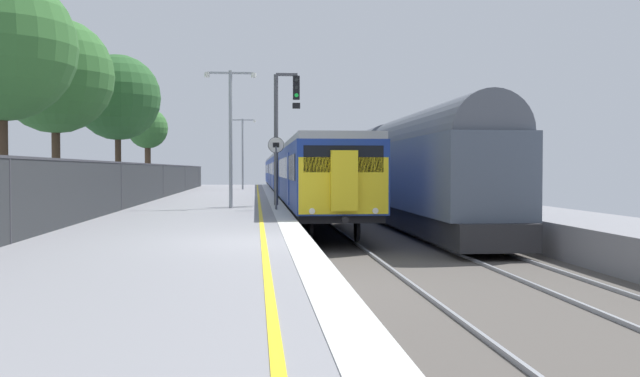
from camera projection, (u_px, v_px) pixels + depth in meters
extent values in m
cube|color=gray|center=(159.00, 267.00, 14.35)|extent=(6.40, 110.00, 1.00)
cube|color=silver|center=(300.00, 241.00, 14.61)|extent=(0.60, 110.00, 0.01)
cube|color=yellow|center=(264.00, 242.00, 14.54)|extent=(0.12, 110.00, 0.01)
cube|color=#4C4742|center=(566.00, 289.00, 15.17)|extent=(11.00, 110.00, 0.20)
cube|color=gray|center=(346.00, 286.00, 14.72)|extent=(0.07, 110.00, 0.08)
cube|color=gray|center=(413.00, 285.00, 14.86)|extent=(0.07, 110.00, 0.08)
cube|color=gray|center=(530.00, 284.00, 15.09)|extent=(0.07, 110.00, 0.08)
cube|color=gray|center=(593.00, 283.00, 15.22)|extent=(0.07, 110.00, 0.08)
cube|color=navy|center=(314.00, 175.00, 31.23)|extent=(2.80, 21.00, 2.30)
cube|color=black|center=(314.00, 203.00, 31.27)|extent=(2.64, 20.40, 0.25)
cube|color=#93999E|center=(314.00, 146.00, 31.20)|extent=(2.68, 21.00, 0.24)
cube|color=black|center=(283.00, 168.00, 31.10)|extent=(0.02, 19.40, 0.84)
cube|color=#1D3A98|center=(288.00, 178.00, 25.88)|extent=(0.03, 1.10, 1.90)
cube|color=#1D3A98|center=(279.00, 176.00, 36.33)|extent=(0.03, 1.10, 1.90)
cylinder|color=black|center=(311.00, 229.00, 23.35)|extent=(0.12, 0.84, 0.84)
cylinder|color=black|center=(357.00, 229.00, 23.49)|extent=(0.12, 0.84, 0.84)
cylinder|color=black|center=(288.00, 205.00, 39.07)|extent=(0.12, 0.84, 0.84)
cylinder|color=black|center=(316.00, 205.00, 39.22)|extent=(0.12, 0.84, 0.84)
cube|color=navy|center=(290.00, 173.00, 52.73)|extent=(2.80, 21.00, 2.30)
cube|color=black|center=(290.00, 189.00, 52.77)|extent=(2.64, 20.40, 0.25)
cube|color=#93999E|center=(290.00, 156.00, 52.70)|extent=(2.68, 21.00, 0.24)
cube|color=black|center=(271.00, 169.00, 52.60)|extent=(0.02, 19.40, 0.84)
cube|color=#1D3A98|center=(273.00, 174.00, 47.38)|extent=(0.03, 1.10, 1.90)
cube|color=#1D3A98|center=(270.00, 173.00, 57.83)|extent=(0.03, 1.10, 1.90)
cylinder|color=black|center=(284.00, 201.00, 44.85)|extent=(0.12, 0.84, 0.84)
cylinder|color=black|center=(308.00, 201.00, 44.99)|extent=(0.12, 0.84, 0.84)
cylinder|color=black|center=(277.00, 193.00, 60.57)|extent=(0.12, 0.84, 0.84)
cylinder|color=black|center=(295.00, 193.00, 60.72)|extent=(0.12, 0.84, 0.84)
cube|color=navy|center=(280.00, 172.00, 74.23)|extent=(2.80, 21.00, 2.30)
cube|color=black|center=(280.00, 184.00, 74.27)|extent=(2.64, 20.40, 0.25)
cube|color=#93999E|center=(280.00, 160.00, 74.20)|extent=(2.68, 21.00, 0.24)
cube|color=black|center=(267.00, 169.00, 74.10)|extent=(0.02, 19.40, 0.84)
cube|color=#1D3A98|center=(268.00, 173.00, 68.88)|extent=(0.03, 1.10, 1.90)
cube|color=#1D3A98|center=(266.00, 172.00, 79.33)|extent=(0.03, 1.10, 1.90)
cylinder|color=black|center=(275.00, 191.00, 66.35)|extent=(0.12, 0.84, 0.84)
cylinder|color=black|center=(291.00, 191.00, 66.49)|extent=(0.12, 0.84, 0.84)
cylinder|color=black|center=(271.00, 187.00, 82.07)|extent=(0.12, 0.84, 0.84)
cylinder|color=black|center=(284.00, 186.00, 82.22)|extent=(0.12, 0.84, 0.84)
cube|color=yellow|center=(344.00, 186.00, 20.83)|extent=(2.70, 0.10, 1.70)
cube|color=black|center=(344.00, 159.00, 20.80)|extent=(2.40, 0.08, 0.80)
cube|color=yellow|center=(344.00, 181.00, 20.69)|extent=(0.80, 0.24, 1.80)
cylinder|color=white|center=(312.00, 211.00, 20.70)|extent=(0.18, 0.06, 0.18)
cylinder|color=white|center=(375.00, 211.00, 20.88)|extent=(0.18, 0.06, 0.18)
cylinder|color=black|center=(345.00, 220.00, 20.57)|extent=(0.20, 0.35, 0.20)
cube|color=black|center=(290.00, 152.00, 52.69)|extent=(0.60, 0.90, 0.20)
cube|color=#232326|center=(432.00, 219.00, 26.32)|extent=(2.30, 14.98, 0.79)
cube|color=#4C5666|center=(432.00, 175.00, 26.27)|extent=(2.60, 14.18, 2.57)
cylinder|color=#515660|center=(432.00, 141.00, 26.23)|extent=(2.39, 13.78, 2.39)
cylinder|color=black|center=(452.00, 237.00, 20.78)|extent=(0.12, 0.84, 0.84)
cylinder|color=black|center=(503.00, 236.00, 20.92)|extent=(0.12, 0.84, 0.84)
cylinder|color=black|center=(385.00, 214.00, 31.71)|extent=(0.12, 0.84, 0.84)
cylinder|color=black|center=(418.00, 213.00, 31.86)|extent=(0.12, 0.84, 0.84)
cube|color=#232326|center=(366.00, 201.00, 42.03)|extent=(2.30, 14.98, 0.79)
cube|color=#4C5666|center=(366.00, 173.00, 41.98)|extent=(2.60, 14.18, 2.57)
cylinder|color=#515660|center=(366.00, 151.00, 41.95)|extent=(2.39, 13.78, 2.39)
cylinder|color=black|center=(368.00, 208.00, 36.49)|extent=(0.12, 0.84, 0.84)
cylinder|color=black|center=(397.00, 208.00, 36.64)|extent=(0.12, 0.84, 0.84)
cylinder|color=black|center=(342.00, 199.00, 47.42)|extent=(0.12, 0.84, 0.84)
cylinder|color=black|center=(365.00, 199.00, 47.57)|extent=(0.12, 0.84, 0.84)
cube|color=#232326|center=(336.00, 192.00, 57.74)|extent=(2.30, 14.98, 0.79)
cube|color=#4C5666|center=(336.00, 172.00, 57.69)|extent=(2.60, 14.18, 2.57)
cylinder|color=#515660|center=(336.00, 156.00, 57.66)|extent=(2.39, 13.78, 2.39)
cylinder|color=black|center=(334.00, 196.00, 52.20)|extent=(0.12, 0.84, 0.84)
cylinder|color=black|center=(355.00, 196.00, 52.35)|extent=(0.12, 0.84, 0.84)
cylinder|color=black|center=(320.00, 192.00, 63.13)|extent=(0.12, 0.84, 0.84)
cylinder|color=black|center=(337.00, 192.00, 63.28)|extent=(0.12, 0.84, 0.84)
cube|color=#232326|center=(319.00, 187.00, 73.45)|extent=(2.30, 14.98, 0.79)
cube|color=#4C5666|center=(319.00, 171.00, 73.40)|extent=(2.60, 14.18, 2.57)
cylinder|color=#515660|center=(319.00, 159.00, 73.37)|extent=(2.39, 13.78, 2.39)
cylinder|color=black|center=(316.00, 190.00, 67.91)|extent=(0.12, 0.84, 0.84)
cylinder|color=black|center=(332.00, 190.00, 68.06)|extent=(0.12, 0.84, 0.84)
cylinder|color=black|center=(307.00, 187.00, 78.84)|extent=(0.12, 0.84, 0.84)
cylinder|color=black|center=(321.00, 187.00, 78.99)|extent=(0.12, 0.84, 0.84)
cylinder|color=#47474C|center=(276.00, 140.00, 29.31)|extent=(0.18, 0.18, 5.48)
cube|color=#47474C|center=(287.00, 75.00, 29.27)|extent=(0.90, 0.12, 0.12)
cube|color=black|center=(296.00, 88.00, 29.32)|extent=(0.28, 0.20, 1.00)
cylinder|color=black|center=(296.00, 80.00, 29.20)|extent=(0.16, 0.04, 0.16)
cylinder|color=black|center=(296.00, 88.00, 29.20)|extent=(0.16, 0.04, 0.16)
cylinder|color=#19D83F|center=(296.00, 95.00, 29.21)|extent=(0.16, 0.04, 0.16)
cube|color=black|center=(296.00, 106.00, 29.34)|extent=(0.32, 0.16, 0.24)
cylinder|color=#59595B|center=(276.00, 178.00, 26.10)|extent=(0.08, 0.08, 2.36)
cylinder|color=black|center=(276.00, 145.00, 26.06)|extent=(0.59, 0.02, 0.59)
cylinder|color=silver|center=(276.00, 145.00, 26.05)|extent=(0.56, 0.02, 0.56)
cube|color=black|center=(276.00, 145.00, 26.04)|extent=(0.24, 0.01, 0.18)
cylinder|color=#93999E|center=(231.00, 139.00, 27.21)|extent=(0.14, 0.14, 5.35)
cube|color=#93999E|center=(242.00, 73.00, 27.18)|extent=(0.90, 0.08, 0.08)
cylinder|color=silver|center=(254.00, 75.00, 27.22)|extent=(0.20, 0.20, 0.18)
cube|color=#93999E|center=(219.00, 73.00, 27.09)|extent=(0.90, 0.08, 0.08)
cylinder|color=silver|center=(207.00, 75.00, 27.05)|extent=(0.20, 0.20, 0.18)
cylinder|color=#93999E|center=(243.00, 154.00, 52.54)|extent=(0.14, 0.14, 5.32)
cube|color=#93999E|center=(249.00, 120.00, 52.52)|extent=(0.90, 0.08, 0.08)
cylinder|color=silver|center=(255.00, 121.00, 52.56)|extent=(0.20, 0.20, 0.18)
cube|color=#93999E|center=(236.00, 120.00, 52.43)|extent=(0.90, 0.08, 0.08)
cylinder|color=silver|center=(230.00, 121.00, 52.39)|extent=(0.20, 0.20, 0.18)
cube|color=#282B2D|center=(9.00, 201.00, 14.05)|extent=(0.03, 99.00, 1.76)
cube|color=#38383D|center=(9.00, 157.00, 14.02)|extent=(0.06, 99.00, 0.06)
cylinder|color=#38383D|center=(9.00, 201.00, 14.05)|extent=(0.07, 0.07, 1.76)
cylinder|color=#38383D|center=(121.00, 186.00, 25.68)|extent=(0.07, 0.07, 1.76)
cylinder|color=#38383D|center=(163.00, 181.00, 37.31)|extent=(0.07, 0.07, 1.76)
cylinder|color=#38383D|center=(185.00, 178.00, 48.95)|extent=(0.07, 0.07, 1.76)
cylinder|color=#38383D|center=(198.00, 177.00, 60.58)|extent=(0.07, 0.07, 1.76)
cylinder|color=#473323|center=(118.00, 161.00, 33.68)|extent=(0.29, 0.29, 3.84)
sphere|color=#285628|center=(118.00, 97.00, 33.60)|extent=(4.11, 4.11, 4.11)
sphere|color=#285628|center=(125.00, 108.00, 33.47)|extent=(2.70, 2.70, 2.70)
cylinder|color=#473323|center=(148.00, 165.00, 51.37)|extent=(0.43, 0.43, 3.72)
sphere|color=#33662D|center=(148.00, 128.00, 51.29)|extent=(2.97, 2.97, 2.97)
sphere|color=#33662D|center=(146.00, 134.00, 51.77)|extent=(2.14, 2.14, 2.14)
cylinder|color=#473323|center=(56.00, 157.00, 27.64)|extent=(0.33, 0.33, 3.96)
sphere|color=#33662D|center=(55.00, 75.00, 27.55)|extent=(4.56, 4.56, 4.56)
sphere|color=#33662D|center=(55.00, 92.00, 28.13)|extent=(2.81, 2.81, 2.81)
cylinder|color=#473323|center=(1.00, 153.00, 21.25)|extent=(0.39, 0.39, 3.99)
sphere|color=#33662D|center=(0.00, 46.00, 21.16)|extent=(4.56, 4.56, 4.56)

